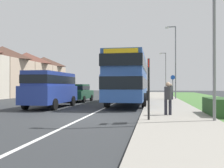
% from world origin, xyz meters
% --- Properties ---
extents(ground_plane, '(120.00, 120.00, 0.00)m').
position_xyz_m(ground_plane, '(0.00, 0.00, 0.00)').
color(ground_plane, '#2D3033').
extents(lane_marking_centre, '(0.14, 60.00, 0.01)m').
position_xyz_m(lane_marking_centre, '(0.00, 8.00, 0.00)').
color(lane_marking_centre, silver).
rests_on(lane_marking_centre, ground_plane).
extents(pavement_near_side, '(3.20, 68.00, 0.12)m').
position_xyz_m(pavement_near_side, '(4.20, 6.00, 0.06)').
color(pavement_near_side, gray).
rests_on(pavement_near_side, ground_plane).
extents(roadside_hedge, '(1.10, 2.48, 0.90)m').
position_xyz_m(roadside_hedge, '(6.30, 1.14, 0.45)').
color(roadside_hedge, '#2D5128').
rests_on(roadside_hedge, ground_plane).
extents(double_decker_bus, '(2.80, 11.03, 3.70)m').
position_xyz_m(double_decker_bus, '(1.34, 8.14, 2.14)').
color(double_decker_bus, '#284C93').
rests_on(double_decker_bus, ground_plane).
extents(parked_van_blue, '(2.11, 5.37, 2.39)m').
position_xyz_m(parked_van_blue, '(-3.63, 4.37, 1.41)').
color(parked_van_blue, navy).
rests_on(parked_van_blue, ground_plane).
extents(parked_car_dark_green, '(1.90, 4.26, 1.61)m').
position_xyz_m(parked_car_dark_green, '(-3.60, 10.40, 0.89)').
color(parked_car_dark_green, '#19472D').
rests_on(parked_car_dark_green, ground_plane).
extents(pedestrian_at_stop, '(0.34, 0.34, 1.67)m').
position_xyz_m(pedestrian_at_stop, '(3.87, 0.59, 0.98)').
color(pedestrian_at_stop, '#23232D').
rests_on(pedestrian_at_stop, ground_plane).
extents(pedestrian_walking_away, '(0.34, 0.34, 1.67)m').
position_xyz_m(pedestrian_walking_away, '(4.93, 13.05, 0.98)').
color(pedestrian_walking_away, '#23232D').
rests_on(pedestrian_walking_away, ground_plane).
extents(bus_stop_sign, '(0.09, 0.52, 2.60)m').
position_xyz_m(bus_stop_sign, '(3.00, -1.14, 1.54)').
color(bus_stop_sign, black).
rests_on(bus_stop_sign, ground_plane).
extents(cycle_route_sign, '(0.44, 0.08, 2.52)m').
position_xyz_m(cycle_route_sign, '(5.12, 13.27, 1.43)').
color(cycle_route_sign, slate).
rests_on(cycle_route_sign, ground_plane).
extents(street_lamp_near, '(1.14, 0.20, 7.81)m').
position_xyz_m(street_lamp_near, '(5.47, -0.93, 4.46)').
color(street_lamp_near, slate).
rests_on(street_lamp_near, ground_plane).
extents(street_lamp_mid, '(1.14, 0.20, 7.74)m').
position_xyz_m(street_lamp_mid, '(5.45, 14.96, 4.42)').
color(street_lamp_mid, slate).
rests_on(street_lamp_mid, ground_plane).
extents(street_lamp_far, '(1.14, 0.20, 7.12)m').
position_xyz_m(street_lamp_far, '(5.28, 31.14, 4.11)').
color(street_lamp_far, slate).
rests_on(street_lamp_far, ground_plane).
extents(house_terrace_far_side, '(6.00, 23.67, 6.58)m').
position_xyz_m(house_terrace_far_side, '(-15.99, 20.08, 3.29)').
color(house_terrace_far_side, beige).
rests_on(house_terrace_far_side, ground_plane).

